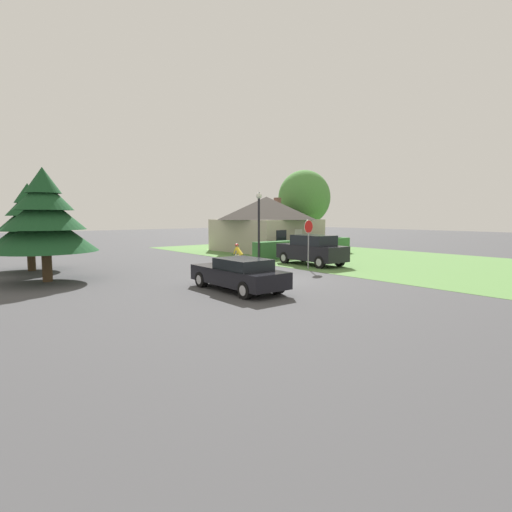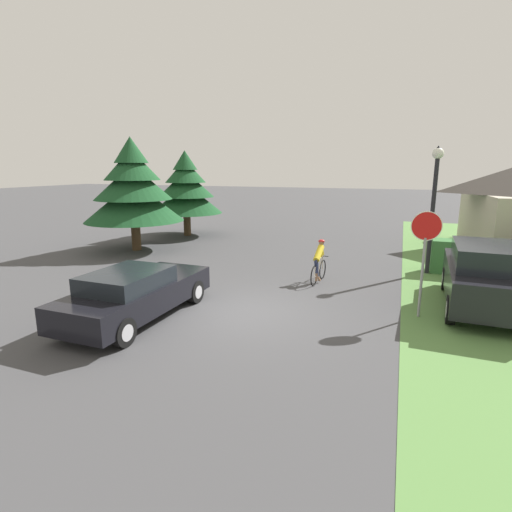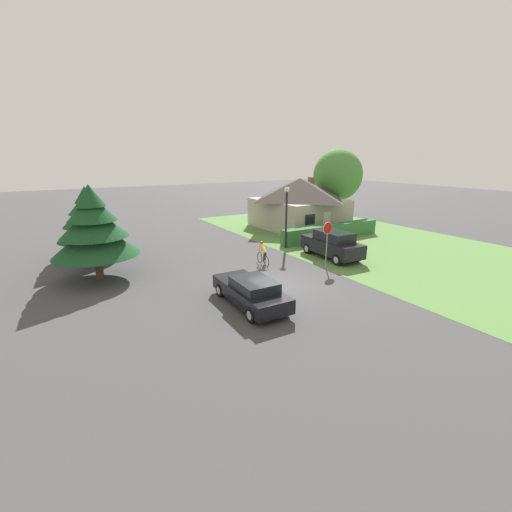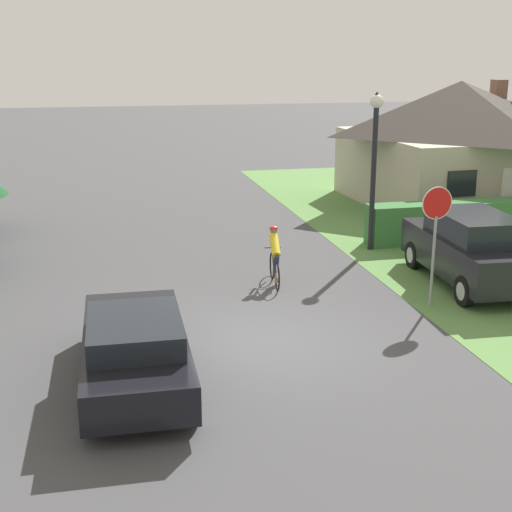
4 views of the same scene
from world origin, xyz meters
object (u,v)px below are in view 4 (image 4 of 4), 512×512
at_px(sedan_left_lane, 135,348).
at_px(street_lamp, 375,148).
at_px(parked_suv_right, 471,249).
at_px(cottage_house, 457,141).
at_px(stop_sign, 436,221).
at_px(cyclist, 275,257).

xyz_separation_m(sedan_left_lane, street_lamp, (7.56, 7.72, 2.41)).
bearing_deg(parked_suv_right, cottage_house, -22.82).
height_order(sedan_left_lane, parked_suv_right, parked_suv_right).
bearing_deg(stop_sign, cyclist, -40.43).
bearing_deg(cyclist, parked_suv_right, -96.97).
distance_m(cyclist, street_lamp, 5.10).
height_order(parked_suv_right, stop_sign, stop_sign).
distance_m(cottage_house, street_lamp, 8.42).
xyz_separation_m(parked_suv_right, stop_sign, (-1.68, -1.26, 1.09)).
height_order(cottage_house, sedan_left_lane, cottage_house).
bearing_deg(cyclist, street_lamp, -48.56).
xyz_separation_m(cyclist, stop_sign, (3.24, -2.41, 1.34)).
relative_size(sedan_left_lane, stop_sign, 1.66).
distance_m(sedan_left_lane, stop_sign, 7.74).
bearing_deg(cyclist, sedan_left_lane, 148.90).
bearing_deg(cottage_house, parked_suv_right, -118.82).
height_order(sedan_left_lane, cyclist, cyclist).
distance_m(cottage_house, sedan_left_lane, 19.29).
distance_m(cyclist, stop_sign, 4.25).
xyz_separation_m(cyclist, parked_suv_right, (4.92, -1.14, 0.24)).
height_order(cottage_house, street_lamp, cottage_house).
xyz_separation_m(stop_sign, street_lamp, (0.44, 5.01, 1.05)).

